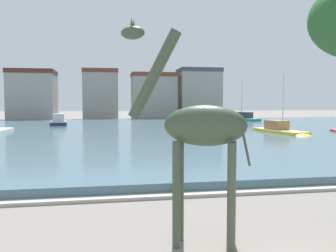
# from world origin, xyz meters

# --- Properties ---
(harbor_water) EXTENTS (88.92, 53.93, 0.44)m
(harbor_water) POSITION_xyz_m (0.00, 34.33, 0.22)
(harbor_water) COLOR #476675
(harbor_water) RESTS_ON ground
(quay_edge_coping) EXTENTS (88.92, 0.50, 0.12)m
(quay_edge_coping) POSITION_xyz_m (0.00, 7.12, 0.06)
(quay_edge_coping) COLOR #ADA89E
(quay_edge_coping) RESTS_ON ground
(giraffe_statue) EXTENTS (2.86, 1.60, 5.20)m
(giraffe_statue) POSITION_xyz_m (-1.49, 2.99, 2.65)
(giraffe_statue) COLOR #3D4C38
(giraffe_statue) RESTS_ON ground
(sailboat_navy) EXTENTS (2.64, 6.71, 6.95)m
(sailboat_navy) POSITION_xyz_m (-9.71, 43.68, 0.64)
(sailboat_navy) COLOR navy
(sailboat_navy) RESTS_ON ground
(sailboat_yellow) EXTENTS (2.65, 8.01, 6.06)m
(sailboat_yellow) POSITION_xyz_m (13.14, 26.31, 0.52)
(sailboat_yellow) COLOR gold
(sailboat_yellow) RESTS_ON ground
(sailboat_teal) EXTENTS (3.25, 8.72, 7.02)m
(sailboat_teal) POSITION_xyz_m (19.08, 51.06, 0.60)
(sailboat_teal) COLOR teal
(sailboat_teal) RESTS_ON ground
(mooring_bollard) EXTENTS (0.24, 0.24, 0.50)m
(mooring_bollard) POSITION_xyz_m (-1.11, 6.97, 0.25)
(mooring_bollard) COLOR #232326
(mooring_bollard) RESTS_ON ground
(townhouse_narrow_midrow) EXTENTS (8.27, 7.19, 9.47)m
(townhouse_narrow_midrow) POSITION_xyz_m (-16.88, 64.06, 4.75)
(townhouse_narrow_midrow) COLOR gray
(townhouse_narrow_midrow) RESTS_ON ground
(townhouse_end_terrace) EXTENTS (6.88, 6.46, 10.04)m
(townhouse_end_terrace) POSITION_xyz_m (-4.48, 66.81, 5.03)
(townhouse_end_terrace) COLOR gray
(townhouse_end_terrace) RESTS_ON ground
(townhouse_tall_gabled) EXTENTS (8.81, 5.49, 9.27)m
(townhouse_tall_gabled) POSITION_xyz_m (5.94, 64.39, 4.65)
(townhouse_tall_gabled) COLOR gray
(townhouse_tall_gabled) RESTS_ON ground
(townhouse_corner_house) EXTENTS (8.25, 6.55, 10.26)m
(townhouse_corner_house) POSITION_xyz_m (15.10, 64.07, 5.15)
(townhouse_corner_house) COLOR gray
(townhouse_corner_house) RESTS_ON ground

